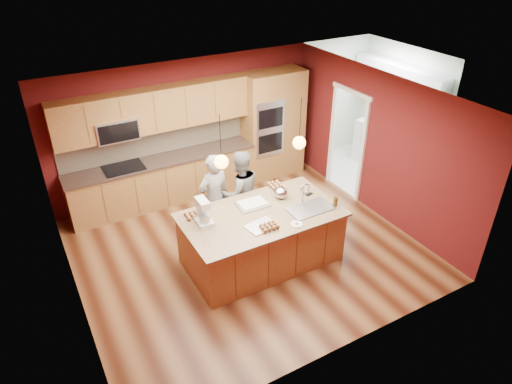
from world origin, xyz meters
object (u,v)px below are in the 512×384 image
person_left (214,198)px  mixing_bowl (281,193)px  island (262,237)px  stand_mixer (203,214)px  person_right (240,192)px

person_left → mixing_bowl: (0.91, -0.69, 0.20)m
island → mixing_bowl: size_ratio=10.63×
island → stand_mixer: stand_mixer is taller
stand_mixer → person_right: bearing=37.2°
person_left → stand_mixer: (-0.52, -0.76, 0.29)m
person_left → mixing_bowl: 1.15m
person_right → mixing_bowl: size_ratio=6.66×
island → mixing_bowl: island is taller
person_right → stand_mixer: size_ratio=3.74×
mixing_bowl → person_left: bearing=142.9°
person_left → stand_mixer: person_left is taller
person_left → mixing_bowl: bearing=134.7°
person_left → mixing_bowl: person_left is taller
island → person_right: size_ratio=1.60×
island → person_left: size_ratio=1.53×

